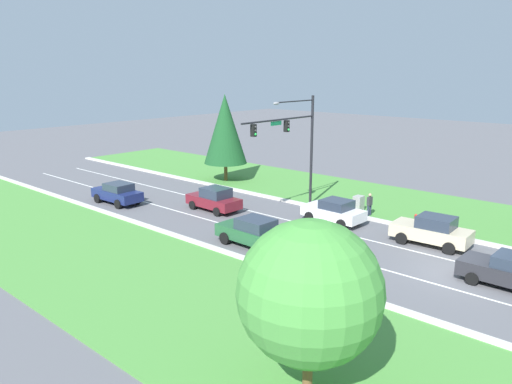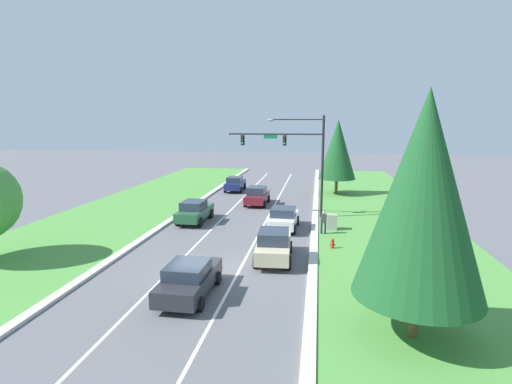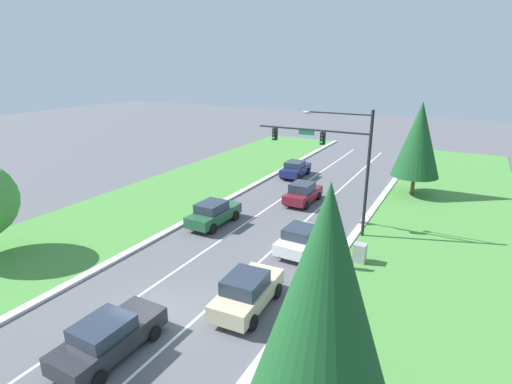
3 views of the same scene
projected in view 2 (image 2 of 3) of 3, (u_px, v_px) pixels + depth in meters
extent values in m
plane|color=#5B5B60|center=(201.00, 275.00, 20.51)|extent=(160.00, 160.00, 0.00)
cube|color=beige|center=(312.00, 280.00, 19.63)|extent=(0.50, 90.00, 0.15)
cube|color=beige|center=(100.00, 267.00, 21.37)|extent=(0.50, 90.00, 0.15)
cube|color=#4C8E3D|center=(424.00, 288.00, 18.84)|extent=(10.00, 90.00, 0.08)
cube|color=#4C8E3D|center=(12.00, 263.00, 22.18)|extent=(10.00, 90.00, 0.08)
cube|color=white|center=(168.00, 273.00, 20.79)|extent=(0.14, 81.00, 0.01)
cube|color=white|center=(236.00, 277.00, 20.24)|extent=(0.14, 81.00, 0.01)
cylinder|color=black|center=(322.00, 168.00, 31.91)|extent=(0.20, 0.20, 8.25)
cylinder|color=black|center=(275.00, 134.00, 32.03)|extent=(7.63, 0.12, 0.12)
cube|color=#147042|center=(271.00, 137.00, 32.13)|extent=(1.10, 0.04, 0.28)
cylinder|color=black|center=(297.00, 119.00, 31.56)|extent=(4.20, 0.09, 0.09)
ellipsoid|color=gray|center=(271.00, 120.00, 31.89)|extent=(0.56, 0.28, 0.20)
cube|color=black|center=(285.00, 140.00, 32.00)|extent=(0.28, 0.32, 0.80)
sphere|color=#2D2D2D|center=(285.00, 138.00, 31.79)|extent=(0.16, 0.16, 0.16)
sphere|color=#2D2D2D|center=(284.00, 141.00, 31.83)|extent=(0.16, 0.16, 0.16)
sphere|color=#23D647|center=(284.00, 143.00, 31.87)|extent=(0.16, 0.16, 0.16)
cube|color=black|center=(243.00, 140.00, 32.53)|extent=(0.28, 0.32, 0.80)
sphere|color=#2D2D2D|center=(242.00, 137.00, 32.32)|extent=(0.16, 0.16, 0.16)
sphere|color=#2D2D2D|center=(242.00, 140.00, 32.36)|extent=(0.16, 0.16, 0.16)
sphere|color=#23D647|center=(242.00, 143.00, 32.40)|extent=(0.16, 0.16, 0.16)
cube|color=beige|center=(274.00, 247.00, 22.62)|extent=(2.06, 4.55, 0.77)
cube|color=#283342|center=(274.00, 236.00, 22.24)|extent=(1.75, 2.09, 0.67)
cylinder|color=black|center=(290.00, 247.00, 23.95)|extent=(0.28, 0.72, 0.71)
cylinder|color=black|center=(260.00, 246.00, 24.14)|extent=(0.28, 0.72, 0.71)
cylinder|color=black|center=(289.00, 263.00, 21.25)|extent=(0.28, 0.72, 0.71)
cylinder|color=black|center=(255.00, 262.00, 21.43)|extent=(0.28, 0.72, 0.71)
cube|color=navy|center=(235.00, 185.00, 45.06)|extent=(1.91, 4.40, 0.72)
cube|color=#283342|center=(235.00, 179.00, 44.69)|extent=(1.67, 2.00, 0.56)
cylinder|color=black|center=(245.00, 186.00, 46.33)|extent=(0.26, 0.71, 0.70)
cylinder|color=black|center=(230.00, 186.00, 46.55)|extent=(0.26, 0.71, 0.70)
cylinder|color=black|center=(241.00, 190.00, 43.70)|extent=(0.26, 0.71, 0.70)
cylinder|color=black|center=(225.00, 190.00, 43.92)|extent=(0.26, 0.71, 0.70)
cube|color=maroon|center=(257.00, 197.00, 37.72)|extent=(1.90, 4.31, 0.71)
cube|color=#283342|center=(257.00, 191.00, 37.35)|extent=(1.66, 1.96, 0.70)
cylinder|color=black|center=(268.00, 199.00, 38.91)|extent=(0.26, 0.65, 0.64)
cylinder|color=black|center=(251.00, 198.00, 39.22)|extent=(0.26, 0.65, 0.64)
cylinder|color=black|center=(264.00, 204.00, 36.34)|extent=(0.26, 0.65, 0.64)
cylinder|color=black|center=(245.00, 204.00, 36.65)|extent=(0.26, 0.65, 0.64)
cube|color=white|center=(283.00, 220.00, 29.18)|extent=(1.99, 4.22, 0.69)
cube|color=#283342|center=(283.00, 212.00, 28.83)|extent=(1.74, 1.93, 0.59)
cylinder|color=black|center=(297.00, 220.00, 30.33)|extent=(0.26, 0.71, 0.70)
cylinder|color=black|center=(273.00, 219.00, 30.66)|extent=(0.26, 0.71, 0.70)
cylinder|color=black|center=(294.00, 229.00, 27.83)|extent=(0.26, 0.71, 0.70)
cylinder|color=black|center=(268.00, 228.00, 28.16)|extent=(0.26, 0.71, 0.70)
cube|color=#235633|center=(195.00, 213.00, 31.21)|extent=(1.91, 4.60, 0.72)
cube|color=#283342|center=(193.00, 205.00, 30.83)|extent=(1.67, 2.09, 0.63)
cylinder|color=black|center=(211.00, 214.00, 32.49)|extent=(0.26, 0.73, 0.72)
cylinder|color=black|center=(190.00, 213.00, 32.80)|extent=(0.26, 0.73, 0.72)
cylinder|color=black|center=(200.00, 222.00, 29.75)|extent=(0.26, 0.73, 0.72)
cylinder|color=black|center=(178.00, 221.00, 30.07)|extent=(0.26, 0.73, 0.72)
cube|color=#28282D|center=(190.00, 281.00, 18.04)|extent=(1.91, 4.58, 0.74)
cube|color=#283342|center=(187.00, 270.00, 17.66)|extent=(1.70, 2.07, 0.55)
cylinder|color=black|center=(218.00, 278.00, 19.33)|extent=(0.25, 0.63, 0.62)
cylinder|color=black|center=(181.00, 276.00, 19.63)|extent=(0.25, 0.63, 0.62)
cylinder|color=black|center=(200.00, 304.00, 16.58)|extent=(0.25, 0.63, 0.62)
cylinder|color=black|center=(158.00, 301.00, 16.88)|extent=(0.25, 0.63, 0.62)
cube|color=#9E9E99|center=(332.00, 222.00, 28.77)|extent=(0.70, 0.60, 1.18)
cylinder|color=#232842|center=(321.00, 229.00, 27.74)|extent=(0.14, 0.14, 0.84)
cylinder|color=#232842|center=(325.00, 229.00, 27.67)|extent=(0.14, 0.14, 0.84)
cube|color=#333338|center=(324.00, 219.00, 27.58)|extent=(0.41, 0.27, 0.60)
sphere|color=tan|center=(324.00, 213.00, 27.50)|extent=(0.22, 0.22, 0.22)
cylinder|color=red|center=(332.00, 245.00, 24.55)|extent=(0.20, 0.20, 0.55)
sphere|color=red|center=(333.00, 240.00, 24.49)|extent=(0.18, 0.18, 0.18)
cylinder|color=red|center=(330.00, 245.00, 24.57)|extent=(0.10, 0.09, 0.09)
cylinder|color=red|center=(334.00, 245.00, 24.53)|extent=(0.10, 0.09, 0.09)
cylinder|color=brown|center=(414.00, 317.00, 14.42)|extent=(0.32, 0.32, 1.68)
cone|color=#194C23|center=(423.00, 195.00, 13.63)|extent=(4.54, 4.54, 7.26)
cylinder|color=brown|center=(336.00, 187.00, 42.68)|extent=(0.32, 0.32, 1.74)
cone|color=#194C23|center=(338.00, 149.00, 41.97)|extent=(3.91, 3.91, 6.26)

